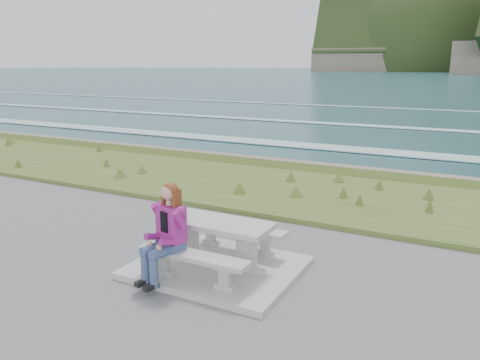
% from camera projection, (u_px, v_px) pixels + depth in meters
% --- Properties ---
extents(concrete_slab, '(2.60, 2.10, 0.10)m').
position_uv_depth(concrete_slab, '(217.00, 267.00, 7.63)').
color(concrete_slab, '#A3A39E').
rests_on(concrete_slab, ground).
extents(picnic_table, '(1.80, 0.75, 0.75)m').
position_uv_depth(picnic_table, '(217.00, 231.00, 7.48)').
color(picnic_table, '#A3A39E').
rests_on(picnic_table, concrete_slab).
extents(bench_landward, '(1.80, 0.35, 0.45)m').
position_uv_depth(bench_landward, '(193.00, 260.00, 6.93)').
color(bench_landward, '#A3A39E').
rests_on(bench_landward, concrete_slab).
extents(bench_seaward, '(1.80, 0.35, 0.45)m').
position_uv_depth(bench_seaward, '(237.00, 231.00, 8.13)').
color(bench_seaward, '#A3A39E').
rests_on(bench_seaward, concrete_slab).
extents(grass_verge, '(160.00, 4.50, 0.22)m').
position_uv_depth(grass_verge, '(317.00, 196.00, 11.93)').
color(grass_verge, '#2D4B1C').
rests_on(grass_verge, ground).
extents(shore_drop, '(160.00, 0.80, 2.20)m').
position_uv_depth(shore_drop, '(347.00, 174.00, 14.42)').
color(shore_drop, brown).
rests_on(shore_drop, ground).
extents(ocean, '(1600.00, 1600.00, 0.09)m').
position_uv_depth(ocean, '(419.00, 146.00, 29.61)').
color(ocean, '#1C454F').
rests_on(ocean, ground).
extents(seated_woman, '(0.59, 0.83, 1.48)m').
position_uv_depth(seated_woman, '(163.00, 246.00, 6.96)').
color(seated_woman, navy).
rests_on(seated_woman, concrete_slab).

